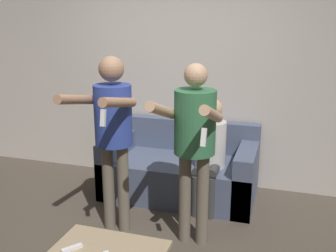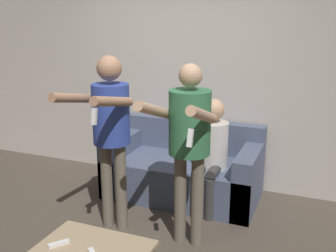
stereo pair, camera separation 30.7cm
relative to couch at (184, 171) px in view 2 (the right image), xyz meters
name	(u,v)px [view 2 (the right image)]	position (x,y,z in m)	size (l,w,h in m)	color
ground_plane	(119,248)	(-0.17, -1.27, -0.29)	(14.00, 14.00, 0.00)	#4C4238
wall_back	(185,73)	(-0.17, 0.48, 1.06)	(6.40, 0.06, 2.70)	beige
couch	(184,171)	(0.00, 0.00, 0.00)	(1.71, 0.88, 0.82)	#4C5670
person_standing_left	(110,123)	(-0.38, -0.96, 0.78)	(0.46, 0.78, 1.68)	#6B6051
person_standing_right	(189,134)	(0.38, -0.96, 0.76)	(0.48, 0.79, 1.64)	#6B6051
person_seated	(211,149)	(0.37, -0.20, 0.38)	(0.33, 0.54, 1.19)	#383838
remote_far	(59,244)	(-0.25, -1.98, 0.15)	(0.12, 0.14, 0.02)	white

